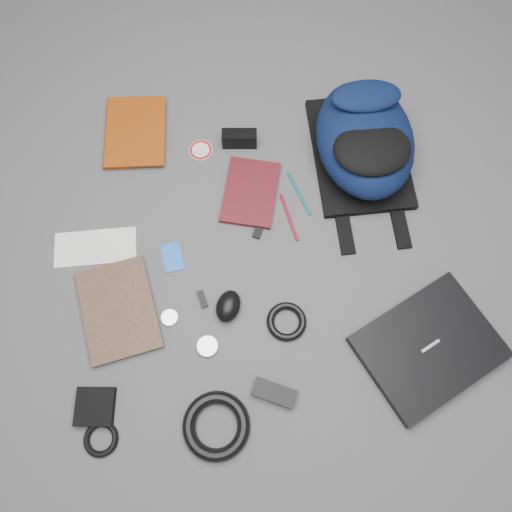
{
  "coord_description": "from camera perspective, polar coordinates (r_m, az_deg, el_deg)",
  "views": [
    {
      "loc": [
        -0.04,
        -0.46,
        1.35
      ],
      "look_at": [
        0.0,
        0.0,
        0.02
      ],
      "focal_mm": 35.0,
      "sensor_mm": 36.0,
      "label": 1
    }
  ],
  "objects": [
    {
      "name": "comic_book",
      "position": [
        1.45,
        -19.16,
        -6.94
      ],
      "size": [
        0.25,
        0.31,
        0.02
      ],
      "primitive_type": "imported",
      "rotation": [
        0.0,
        0.0,
        0.2
      ],
      "color": "#9D5F0B",
      "rests_on": "ground"
    },
    {
      "name": "pouch",
      "position": [
        1.41,
        -17.92,
        -16.06
      ],
      "size": [
        0.11,
        0.11,
        0.03
      ],
      "primitive_type": "cube",
      "rotation": [
        0.0,
        0.0,
        -0.1
      ],
      "color": "black",
      "rests_on": "ground"
    },
    {
      "name": "laptop",
      "position": [
        1.43,
        19.1,
        -9.79
      ],
      "size": [
        0.43,
        0.4,
        0.03
      ],
      "primitive_type": "cube",
      "rotation": [
        0.0,
        0.0,
        0.47
      ],
      "color": "black",
      "rests_on": "ground"
    },
    {
      "name": "pen_red",
      "position": [
        1.48,
        3.79,
        4.45
      ],
      "size": [
        0.04,
        0.15,
        0.01
      ],
      "primitive_type": "cylinder",
      "rotation": [
        1.57,
        0.0,
        0.2
      ],
      "color": "maroon",
      "rests_on": "ground"
    },
    {
      "name": "id_badge",
      "position": [
        1.45,
        -9.54,
        -0.13
      ],
      "size": [
        0.07,
        0.09,
        0.0
      ],
      "primitive_type": "cube",
      "rotation": [
        0.0,
        0.0,
        0.14
      ],
      "color": "blue",
      "rests_on": "ground"
    },
    {
      "name": "headphone_left",
      "position": [
        1.4,
        -9.84,
        -6.96
      ],
      "size": [
        0.05,
        0.05,
        0.01
      ],
      "primitive_type": "cylinder",
      "rotation": [
        0.0,
        0.0,
        0.15
      ],
      "color": "silver",
      "rests_on": "ground"
    },
    {
      "name": "dvd_case",
      "position": [
        1.5,
        -0.64,
        7.28
      ],
      "size": [
        0.2,
        0.25,
        0.02
      ],
      "primitive_type": "cube",
      "rotation": [
        0.0,
        0.0,
        -0.24
      ],
      "color": "#3F0C10",
      "rests_on": "ground"
    },
    {
      "name": "envelope",
      "position": [
        1.51,
        -17.88,
        0.97
      ],
      "size": [
        0.24,
        0.11,
        0.0
      ],
      "primitive_type": "cube",
      "rotation": [
        0.0,
        0.0,
        0.0
      ],
      "color": "white",
      "rests_on": "ground"
    },
    {
      "name": "compact_camera",
      "position": [
        1.57,
        -1.9,
        13.26
      ],
      "size": [
        0.11,
        0.05,
        0.06
      ],
      "primitive_type": "cube",
      "rotation": [
        0.0,
        0.0,
        -0.09
      ],
      "color": "black",
      "rests_on": "ground"
    },
    {
      "name": "sticker_disc",
      "position": [
        1.59,
        -6.33,
        11.94
      ],
      "size": [
        0.09,
        0.09,
        0.0
      ],
      "primitive_type": "cylinder",
      "rotation": [
        0.0,
        0.0,
        -0.31
      ],
      "color": "silver",
      "rests_on": "ground"
    },
    {
      "name": "power_brick",
      "position": [
        1.34,
        2.09,
        -15.36
      ],
      "size": [
        0.12,
        0.09,
        0.03
      ],
      "primitive_type": "cube",
      "rotation": [
        0.0,
        0.0,
        -0.43
      ],
      "color": "black",
      "rests_on": "ground"
    },
    {
      "name": "power_cord_coil",
      "position": [
        1.34,
        -4.56,
        -18.78
      ],
      "size": [
        0.23,
        0.23,
        0.03
      ],
      "primitive_type": "torus",
      "rotation": [
        0.0,
        0.0,
        0.4
      ],
      "color": "black",
      "rests_on": "ground"
    },
    {
      "name": "ground",
      "position": [
        1.43,
        0.0,
        -0.26
      ],
      "size": [
        4.0,
        4.0,
        0.0
      ],
      "primitive_type": "plane",
      "color": "#4F4F51",
      "rests_on": "ground"
    },
    {
      "name": "earbud_coil",
      "position": [
        1.4,
        -17.3,
        -19.34
      ],
      "size": [
        0.12,
        0.12,
        0.02
      ],
      "primitive_type": "torus",
      "rotation": [
        0.0,
        0.0,
        0.38
      ],
      "color": "black",
      "rests_on": "ground"
    },
    {
      "name": "key_fob",
      "position": [
        1.45,
        0.2,
        2.72
      ],
      "size": [
        0.04,
        0.04,
        0.01
      ],
      "primitive_type": "cube",
      "rotation": [
        0.0,
        0.0,
        -0.4
      ],
      "color": "black",
      "rests_on": "ground"
    },
    {
      "name": "pen_teal",
      "position": [
        1.51,
        4.97,
        7.13
      ],
      "size": [
        0.06,
        0.14,
        0.01
      ],
      "primitive_type": "cylinder",
      "rotation": [
        1.57,
        0.0,
        0.33
      ],
      "color": "#0B6864",
      "rests_on": "ground"
    },
    {
      "name": "cable_coil",
      "position": [
        1.38,
        3.51,
        -7.48
      ],
      "size": [
        0.14,
        0.14,
        0.02
      ],
      "primitive_type": "torus",
      "rotation": [
        0.0,
        0.0,
        -0.33
      ],
      "color": "black",
      "rests_on": "ground"
    },
    {
      "name": "usb_black",
      "position": [
        1.4,
        -6.15,
        -4.92
      ],
      "size": [
        0.03,
        0.05,
        0.01
      ],
      "primitive_type": "cube",
      "rotation": [
        0.0,
        0.0,
        0.27
      ],
      "color": "black",
      "rests_on": "ground"
    },
    {
      "name": "headphone_right",
      "position": [
        1.37,
        -5.56,
        -10.24
      ],
      "size": [
        0.06,
        0.06,
        0.01
      ],
      "primitive_type": "cylinder",
      "rotation": [
        0.0,
        0.0,
        -0.01
      ],
      "color": "#A8A8AA",
      "rests_on": "ground"
    },
    {
      "name": "textbook_red",
      "position": [
        1.67,
        -16.87,
        13.27
      ],
      "size": [
        0.2,
        0.26,
        0.03
      ],
      "primitive_type": "imported",
      "rotation": [
        0.0,
        0.0,
        -0.05
      ],
      "color": "#7C2C07",
      "rests_on": "ground"
    },
    {
      "name": "backpack",
      "position": [
        1.53,
        12.32,
        12.95
      ],
      "size": [
        0.31,
        0.44,
        0.18
      ],
      "primitive_type": null,
      "rotation": [
        0.0,
        0.0,
        0.02
      ],
      "color": "black",
      "rests_on": "ground"
    },
    {
      "name": "mouse",
      "position": [
        1.37,
        -3.19,
        -5.74
      ],
      "size": [
        0.09,
        0.11,
        0.05
      ],
      "primitive_type": "ellipsoid",
      "rotation": [
        0.0,
        0.0,
        -0.38
      ],
      "color": "black",
      "rests_on": "ground"
    }
  ]
}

